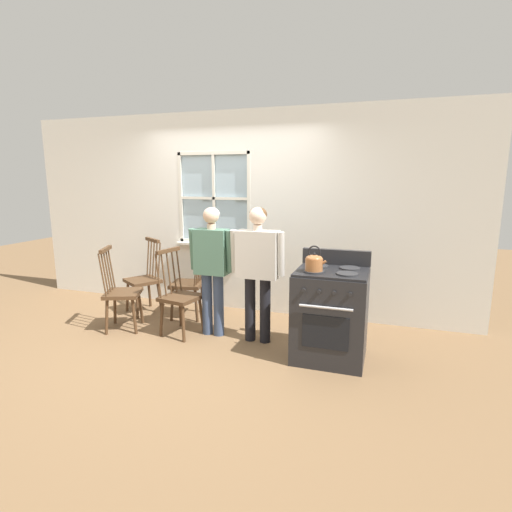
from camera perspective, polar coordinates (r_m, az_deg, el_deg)
ground_plane at (r=4.59m, az=-9.53°, el=-12.46°), size 16.00×16.00×0.00m
wall_back at (r=5.50m, az=-2.94°, el=6.02°), size 6.40×0.16×2.70m
chair_by_window at (r=4.78m, az=-10.87°, el=-5.73°), size 0.47×0.49×1.01m
chair_near_wall at (r=5.12m, az=-18.72°, el=-5.01°), size 0.53×0.54×1.01m
chair_center_cluster at (r=5.66m, az=-15.68°, el=-3.31°), size 0.57×0.56×1.01m
chair_near_stove at (r=5.33m, az=-9.54°, el=-3.92°), size 0.48×0.49×1.01m
person_elderly_left at (r=4.60m, az=-6.32°, el=-0.67°), size 0.53×0.21×1.50m
person_teen_center at (r=4.37m, az=0.24°, el=-0.87°), size 0.61×0.22×1.52m
stove at (r=4.14m, az=10.60°, el=-8.12°), size 0.71×0.68×1.08m
kettle at (r=3.89m, az=8.30°, el=-0.86°), size 0.21×0.17×0.25m
potted_plant at (r=5.60m, az=-6.77°, el=2.60°), size 0.17×0.17×0.26m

